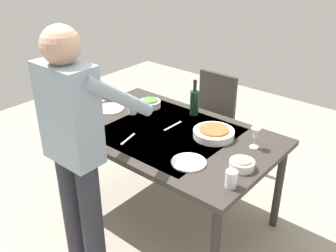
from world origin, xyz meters
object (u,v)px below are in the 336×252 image
at_px(water_cup_near_right, 231,179).
at_px(dining_table, 168,140).
at_px(side_bowl_bread, 242,164).
at_px(dinner_plate_far, 189,162).
at_px(wine_bottle, 194,102).
at_px(dinner_plate_near, 110,109).
at_px(water_cup_near_left, 92,117).
at_px(serving_bowl_pasta, 214,133).
at_px(chair_near, 211,115).
at_px(wine_glass_left, 255,134).
at_px(side_bowl_salad, 150,103).
at_px(person_server, 76,146).
at_px(water_cup_far_left, 132,108).

bearing_deg(water_cup_near_right, dining_table, -21.82).
height_order(side_bowl_bread, dinner_plate_far, side_bowl_bread).
distance_m(wine_bottle, dinner_plate_near, 0.71).
bearing_deg(dining_table, side_bowl_bread, 173.28).
relative_size(water_cup_near_left, water_cup_near_right, 0.99).
xyz_separation_m(side_bowl_bread, dinner_plate_far, (0.29, 0.17, -0.03)).
bearing_deg(side_bowl_bread, serving_bowl_pasta, -32.33).
height_order(chair_near, wine_glass_left, wine_glass_left).
relative_size(wine_bottle, serving_bowl_pasta, 0.99).
relative_size(water_cup_near_right, side_bowl_salad, 0.59).
relative_size(serving_bowl_pasta, dinner_plate_near, 1.30).
height_order(person_server, side_bowl_salad, person_server).
relative_size(water_cup_far_left, side_bowl_bread, 0.67).
bearing_deg(water_cup_near_right, dinner_plate_far, -7.45).
bearing_deg(serving_bowl_pasta, wine_bottle, -33.00).
bearing_deg(water_cup_near_left, dining_table, -153.71).
xyz_separation_m(person_server, dinner_plate_near, (0.56, -0.77, -0.19)).
height_order(wine_glass_left, side_bowl_bread, wine_glass_left).
xyz_separation_m(water_cup_near_left, water_cup_near_right, (-1.27, 0.02, 0.00)).
relative_size(water_cup_near_left, dinner_plate_near, 0.45).
relative_size(wine_bottle, water_cup_near_right, 2.79).
bearing_deg(water_cup_near_right, water_cup_near_left, -0.87).
bearing_deg(chair_near, water_cup_near_right, 128.28).
relative_size(wine_glass_left, water_cup_far_left, 1.42).
relative_size(person_server, dinner_plate_far, 7.34).
xyz_separation_m(person_server, serving_bowl_pasta, (-0.38, -0.92, -0.16)).
distance_m(chair_near, water_cup_far_left, 0.91).
bearing_deg(water_cup_far_left, wine_glass_left, -172.07).
xyz_separation_m(wine_bottle, dinner_plate_far, (-0.42, 0.62, -0.10)).
bearing_deg(side_bowl_bread, wine_bottle, -32.65).
relative_size(wine_glass_left, side_bowl_bread, 0.94).
bearing_deg(dinner_plate_near, dining_table, -179.99).
height_order(chair_near, water_cup_near_left, chair_near).
height_order(wine_bottle, water_cup_far_left, wine_bottle).
height_order(person_server, wine_bottle, person_server).
bearing_deg(wine_bottle, chair_near, -71.65).
relative_size(water_cup_near_right, side_bowl_bread, 0.66).
xyz_separation_m(chair_near, wine_glass_left, (-0.81, 0.68, 0.35)).
bearing_deg(side_bowl_bread, person_server, 42.52).
bearing_deg(dining_table, wine_glass_left, -161.09).
height_order(serving_bowl_pasta, side_bowl_bread, same).
relative_size(wine_glass_left, water_cup_near_left, 1.44).
xyz_separation_m(wine_glass_left, serving_bowl_pasta, (0.30, 0.05, -0.07)).
distance_m(serving_bowl_pasta, dinner_plate_near, 0.95).
distance_m(dining_table, water_cup_near_right, 0.79).
bearing_deg(water_cup_far_left, serving_bowl_pasta, -172.90).
distance_m(side_bowl_salad, side_bowl_bread, 1.14).
xyz_separation_m(water_cup_far_left, serving_bowl_pasta, (-0.74, -0.09, -0.02)).
bearing_deg(dinner_plate_near, dinner_plate_far, 166.46).
bearing_deg(person_server, water_cup_far_left, -66.76).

